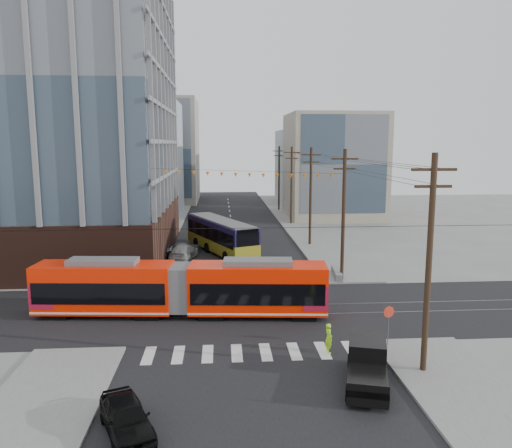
{
  "coord_description": "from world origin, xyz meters",
  "views": [
    {
      "loc": [
        -1.62,
        -28.99,
        11.4
      ],
      "look_at": [
        1.17,
        9.43,
        5.2
      ],
      "focal_mm": 35.0,
      "sensor_mm": 36.0,
      "label": 1
    }
  ],
  "objects_px": {
    "city_bus": "(221,236)",
    "pickup_truck": "(367,368)",
    "black_sedan": "(126,417)",
    "streetcar": "(181,289)"
  },
  "relations": [
    {
      "from": "city_bus",
      "to": "pickup_truck",
      "type": "bearing_deg",
      "value": -100.7
    },
    {
      "from": "city_bus",
      "to": "black_sedan",
      "type": "relative_size",
      "value": 3.09
    },
    {
      "from": "streetcar",
      "to": "city_bus",
      "type": "height_order",
      "value": "streetcar"
    },
    {
      "from": "pickup_truck",
      "to": "black_sedan",
      "type": "relative_size",
      "value": 1.23
    },
    {
      "from": "streetcar",
      "to": "pickup_truck",
      "type": "distance_m",
      "value": 14.27
    },
    {
      "from": "streetcar",
      "to": "black_sedan",
      "type": "bearing_deg",
      "value": -89.63
    },
    {
      "from": "black_sedan",
      "to": "pickup_truck",
      "type": "bearing_deg",
      "value": -5.64
    },
    {
      "from": "city_bus",
      "to": "black_sedan",
      "type": "height_order",
      "value": "city_bus"
    },
    {
      "from": "city_bus",
      "to": "black_sedan",
      "type": "bearing_deg",
      "value": -120.07
    },
    {
      "from": "streetcar",
      "to": "black_sedan",
      "type": "relative_size",
      "value": 4.68
    }
  ]
}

